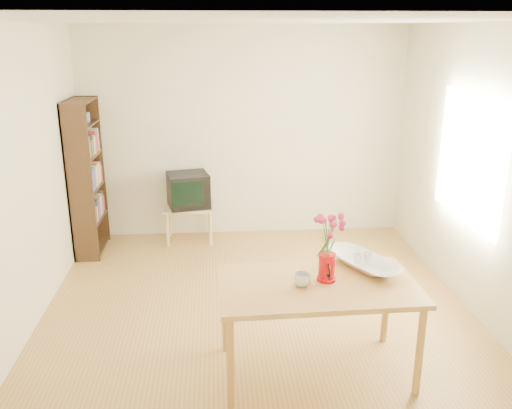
{
  "coord_description": "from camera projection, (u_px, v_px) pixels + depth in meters",
  "views": [
    {
      "loc": [
        -0.37,
        -4.42,
        2.53
      ],
      "look_at": [
        0.0,
        0.3,
        1.0
      ],
      "focal_mm": 38.0,
      "sensor_mm": 36.0,
      "label": 1
    }
  ],
  "objects": [
    {
      "name": "room",
      "position": [
        262.0,
        181.0,
        4.6
      ],
      "size": [
        4.5,
        4.5,
        4.5
      ],
      "color": "olive",
      "rests_on": "ground"
    },
    {
      "name": "table",
      "position": [
        317.0,
        293.0,
        4.01
      ],
      "size": [
        1.49,
        0.88,
        0.75
      ],
      "rotation": [
        0.0,
        0.0,
        0.03
      ],
      "color": "#B17E3C",
      "rests_on": "ground"
    },
    {
      "name": "tv_stand",
      "position": [
        189.0,
        212.0,
        6.7
      ],
      "size": [
        0.6,
        0.45,
        0.46
      ],
      "color": "tan",
      "rests_on": "ground"
    },
    {
      "name": "bookshelf",
      "position": [
        87.0,
        183.0,
        6.26
      ],
      "size": [
        0.28,
        0.7,
        1.8
      ],
      "color": "black",
      "rests_on": "ground"
    },
    {
      "name": "pitcher",
      "position": [
        327.0,
        268.0,
        4.01
      ],
      "size": [
        0.14,
        0.22,
        0.22
      ],
      "rotation": [
        0.0,
        0.0,
        -0.03
      ],
      "color": "#BC0B0D",
      "rests_on": "table"
    },
    {
      "name": "flowers",
      "position": [
        328.0,
        233.0,
        3.92
      ],
      "size": [
        0.25,
        0.25,
        0.35
      ],
      "primitive_type": null,
      "color": "#CD3062",
      "rests_on": "pitcher"
    },
    {
      "name": "mug",
      "position": [
        302.0,
        280.0,
        3.94
      ],
      "size": [
        0.15,
        0.15,
        0.1
      ],
      "primitive_type": "imported",
      "rotation": [
        0.0,
        0.0,
        3.38
      ],
      "color": "white",
      "rests_on": "table"
    },
    {
      "name": "bowl",
      "position": [
        364.0,
        241.0,
        4.21
      ],
      "size": [
        0.62,
        0.62,
        0.43
      ],
      "primitive_type": "imported",
      "rotation": [
        0.0,
        0.0,
        0.46
      ],
      "color": "white",
      "rests_on": "table"
    },
    {
      "name": "teacup_a",
      "position": [
        358.0,
        246.0,
        4.22
      ],
      "size": [
        0.08,
        0.08,
        0.06
      ],
      "primitive_type": "imported",
      "rotation": [
        0.0,
        0.0,
        0.26
      ],
      "color": "white",
      "rests_on": "bowl"
    },
    {
      "name": "teacup_b",
      "position": [
        368.0,
        245.0,
        4.24
      ],
      "size": [
        0.08,
        0.08,
        0.06
      ],
      "primitive_type": "imported",
      "rotation": [
        0.0,
        0.0,
        1.77
      ],
      "color": "white",
      "rests_on": "bowl"
    },
    {
      "name": "television",
      "position": [
        188.0,
        189.0,
        6.62
      ],
      "size": [
        0.56,
        0.53,
        0.41
      ],
      "rotation": [
        0.0,
        0.0,
        0.21
      ],
      "color": "black",
      "rests_on": "tv_stand"
    }
  ]
}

